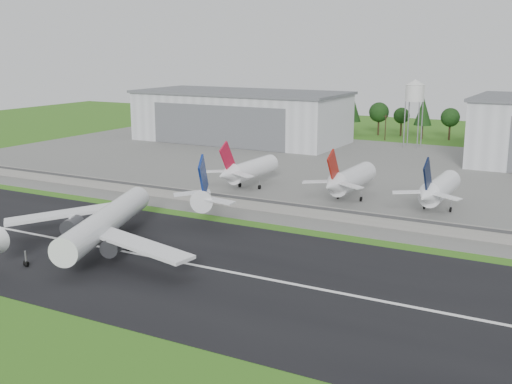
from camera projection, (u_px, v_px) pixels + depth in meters
The scene contains 14 objects.
ground at pixel (170, 282), 120.22m from camera, with size 600.00×600.00×0.00m, color #346B19.
runway at pixel (200, 266), 128.76m from camera, with size 320.00×60.00×0.10m, color black.
runway_centerline at pixel (200, 266), 128.75m from camera, with size 220.00×1.00×0.02m, color white.
apron at pixel (375, 173), 222.82m from camera, with size 320.00×150.00×0.10m, color slate.
blast_fence at pixel (296, 209), 166.84m from camera, with size 240.00×0.61×3.50m.
hangar_west at pixel (241, 116), 296.13m from camera, with size 97.00×44.00×23.20m.
water_tower at pixel (415, 91), 275.30m from camera, with size 8.40×8.40×29.40m.
utility_poles at pixel (432, 144), 291.24m from camera, with size 230.00×3.00×12.00m, color black, non-canonical shape.
treeline at pixel (440, 139), 304.07m from camera, with size 320.00×16.00×22.00m, color black, non-canonical shape.
main_airliner at pixel (105, 228), 138.72m from camera, with size 53.51×57.33×18.17m.
ground_vehicle at pixel (64, 257), 132.52m from camera, with size 2.19×4.76×1.32m, color #AFD719.
parked_jet_red_a at pixel (247, 170), 196.82m from camera, with size 7.36×31.29×16.65m.
parked_jet_red_b at pixel (348, 180), 181.39m from camera, with size 7.36×31.29×16.87m.
parked_jet_navy at pixel (437, 189), 169.69m from camera, with size 7.36×31.29×16.72m.
Camera 1 is at (68.61, -91.76, 43.27)m, focal length 45.00 mm.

